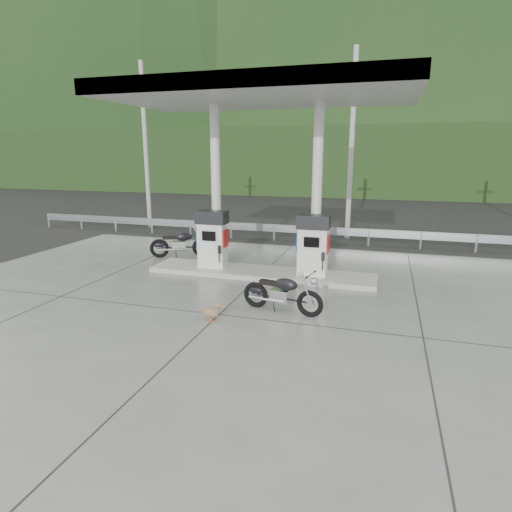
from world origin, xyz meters
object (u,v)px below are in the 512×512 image
(motorcycle_left, at_px, (181,244))
(gas_pump_left, at_px, (212,239))
(gas_pump_right, at_px, (313,245))
(duck, at_px, (211,313))
(motorcycle_right, at_px, (282,294))

(motorcycle_left, bearing_deg, gas_pump_left, -61.13)
(motorcycle_left, bearing_deg, gas_pump_right, -39.18)
(motorcycle_left, relative_size, duck, 3.87)
(duck, bearing_deg, motorcycle_left, 127.50)
(motorcycle_right, bearing_deg, gas_pump_right, 95.78)
(gas_pump_right, bearing_deg, duck, -112.80)
(gas_pump_left, distance_m, duck, 4.29)
(gas_pump_left, xyz_separation_m, duck, (1.56, -3.91, -0.86))
(gas_pump_right, xyz_separation_m, motorcycle_right, (-0.24, -2.87, -0.60))
(gas_pump_left, xyz_separation_m, gas_pump_right, (3.20, 0.00, 0.00))
(motorcycle_right, distance_m, duck, 1.76)
(motorcycle_right, xyz_separation_m, duck, (-1.40, -1.04, -0.26))
(gas_pump_left, relative_size, motorcycle_right, 0.94)
(gas_pump_right, bearing_deg, motorcycle_right, -94.72)
(duck, bearing_deg, gas_pump_right, 72.13)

